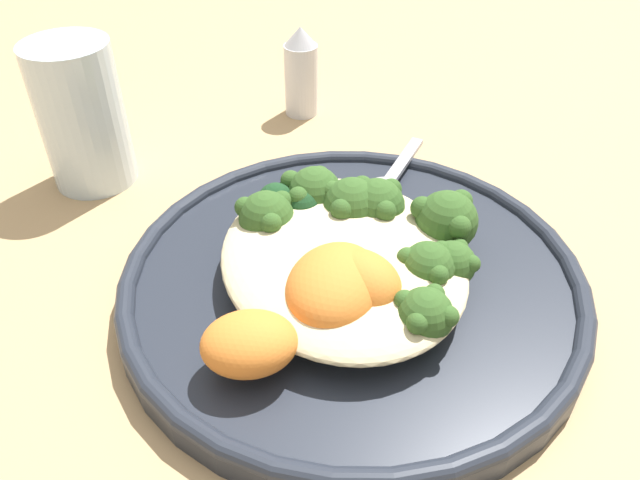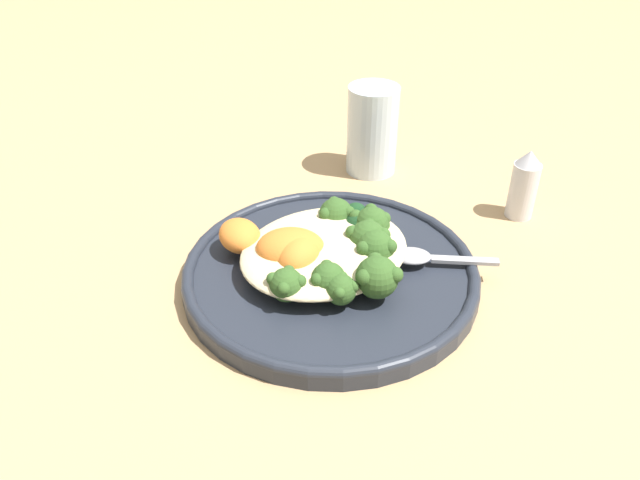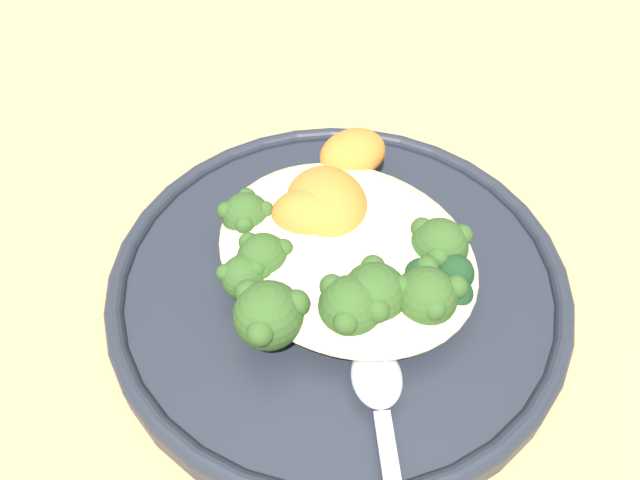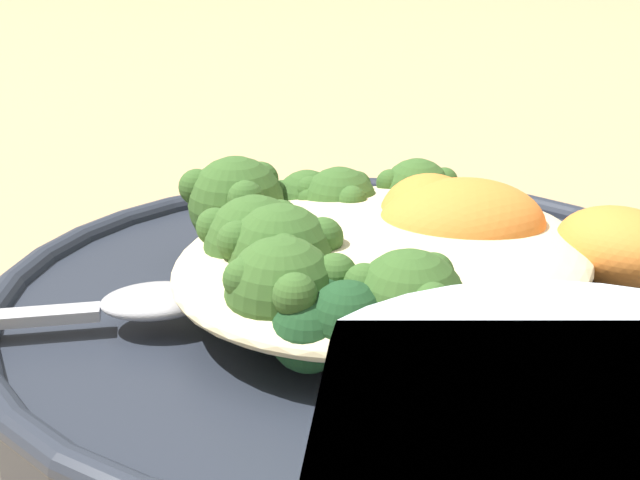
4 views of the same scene
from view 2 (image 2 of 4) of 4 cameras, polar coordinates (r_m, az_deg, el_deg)
name	(u,v)px [view 2 (image 2 of 4)]	position (r m, az deg, el deg)	size (l,w,h in m)	color
ground_plane	(336,272)	(0.64, 1.45, -2.97)	(4.00, 4.00, 0.00)	tan
plate	(331,272)	(0.62, 0.97, -2.93)	(0.29, 0.29, 0.02)	#232833
quinoa_mound	(323,249)	(0.61, 0.24, -0.81)	(0.17, 0.15, 0.02)	beige
broccoli_stalk_0	(292,273)	(0.58, -2.54, -3.02)	(0.09, 0.08, 0.03)	#ADC675
broccoli_stalk_1	(323,274)	(0.58, 0.26, -3.11)	(0.04, 0.09, 0.03)	#ADC675
broccoli_stalk_2	(330,280)	(0.57, 0.95, -3.68)	(0.04, 0.12, 0.03)	#ADC675
broccoli_stalk_3	(366,274)	(0.57, 4.22, -3.12)	(0.05, 0.12, 0.04)	#ADC675
broccoli_stalk_4	(360,250)	(0.60, 3.68, -0.89)	(0.09, 0.09, 0.04)	#ADC675
broccoli_stalk_5	(357,242)	(0.61, 3.40, -0.14)	(0.10, 0.07, 0.04)	#ADC675
broccoli_stalk_6	(355,229)	(0.63, 3.22, 0.98)	(0.11, 0.04, 0.04)	#ADC675
broccoli_stalk_7	(332,219)	(0.65, 1.11, 1.89)	(0.10, 0.06, 0.04)	#ADC675
sweet_potato_chunk_0	(291,249)	(0.60, -2.70, -0.81)	(0.07, 0.05, 0.04)	orange
sweet_potato_chunk_1	(297,255)	(0.59, -2.08, -1.40)	(0.05, 0.04, 0.04)	orange
sweet_potato_chunk_2	(240,236)	(0.63, -7.34, 0.40)	(0.05, 0.04, 0.03)	orange
kale_tuft	(359,221)	(0.65, 3.61, 1.73)	(0.04, 0.04, 0.03)	#193D1E
spoon	(422,257)	(0.62, 9.29, -1.52)	(0.09, 0.08, 0.01)	#A3A3A8
water_glass	(372,130)	(0.80, 4.80, 10.00)	(0.06, 0.06, 0.11)	silver
salt_shaker	(524,185)	(0.74, 18.16, 4.84)	(0.03, 0.03, 0.08)	silver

